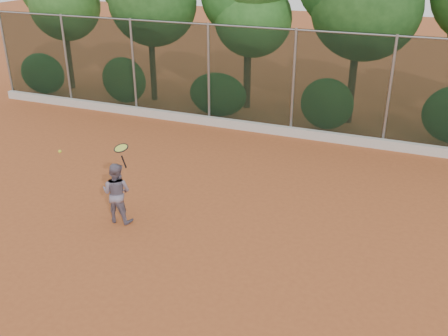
% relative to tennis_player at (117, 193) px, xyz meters
% --- Properties ---
extents(ground, '(80.00, 80.00, 0.00)m').
position_rel_tennis_player_xyz_m(ground, '(2.19, 0.10, -0.72)').
color(ground, '#A65127').
rests_on(ground, ground).
extents(concrete_curb, '(24.00, 0.20, 0.30)m').
position_rel_tennis_player_xyz_m(concrete_curb, '(2.19, 6.92, -0.57)').
color(concrete_curb, beige).
rests_on(concrete_curb, ground).
extents(tennis_player, '(0.74, 0.59, 1.44)m').
position_rel_tennis_player_xyz_m(tennis_player, '(0.00, 0.00, 0.00)').
color(tennis_player, slate).
rests_on(tennis_player, ground).
extents(chainlink_fence, '(24.09, 0.09, 3.50)m').
position_rel_tennis_player_xyz_m(chainlink_fence, '(2.19, 7.10, 1.14)').
color(chainlink_fence, black).
rests_on(chainlink_fence, ground).
extents(tennis_racket, '(0.40, 0.40, 0.57)m').
position_rel_tennis_player_xyz_m(tennis_racket, '(0.29, -0.08, 1.14)').
color(tennis_racket, black).
rests_on(tennis_racket, ground).
extents(tennis_ball_in_flight, '(0.07, 0.07, 0.07)m').
position_rel_tennis_player_xyz_m(tennis_ball_in_flight, '(-1.00, -0.52, 1.06)').
color(tennis_ball_in_flight, gold).
rests_on(tennis_ball_in_flight, ground).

